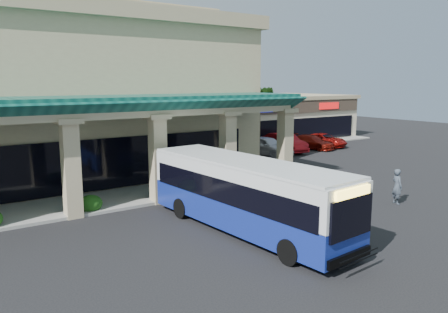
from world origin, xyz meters
TOP-DOWN VIEW (x-y plane):
  - ground at (0.00, 0.00)m, footprint 110.00×110.00m
  - main_building at (-8.00, 16.00)m, footprint 30.80×14.80m
  - arcade at (-8.00, 6.80)m, footprint 30.00×6.20m
  - strip_mall at (18.00, 24.00)m, footprint 22.50×12.50m
  - palm_0 at (8.50, 11.00)m, footprint 2.40×2.40m
  - palm_1 at (9.50, 14.00)m, footprint 2.40×2.40m
  - broadleaf_tree at (7.50, 19.00)m, footprint 2.60×2.60m
  - transit_bus at (-1.92, -1.00)m, footprint 3.42×11.33m
  - pedestrian at (7.34, -2.12)m, footprint 0.66×0.80m
  - car_silver at (11.57, 13.66)m, footprint 2.96×5.35m
  - car_white at (14.31, 14.33)m, footprint 2.46×5.42m
  - car_red at (17.62, 14.13)m, footprint 2.88×4.97m
  - car_gray at (19.72, 14.49)m, footprint 2.96×5.06m

SIDE VIEW (x-z plane):
  - ground at x=0.00m, z-range 0.00..0.00m
  - car_gray at x=19.72m, z-range 0.00..1.32m
  - car_red at x=17.62m, z-range 0.00..1.35m
  - car_silver at x=11.57m, z-range 0.00..1.72m
  - car_white at x=14.31m, z-range 0.00..1.73m
  - pedestrian at x=7.34m, z-range 0.00..1.88m
  - transit_bus at x=-1.92m, z-range 0.00..3.12m
  - broadleaf_tree at x=7.50m, z-range 0.00..4.81m
  - strip_mall at x=18.00m, z-range 0.00..4.90m
  - arcade at x=-8.00m, z-range 0.00..5.70m
  - palm_1 at x=9.50m, z-range 0.00..5.80m
  - palm_0 at x=8.50m, z-range 0.00..6.60m
  - main_building at x=-8.00m, z-range 0.00..11.35m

